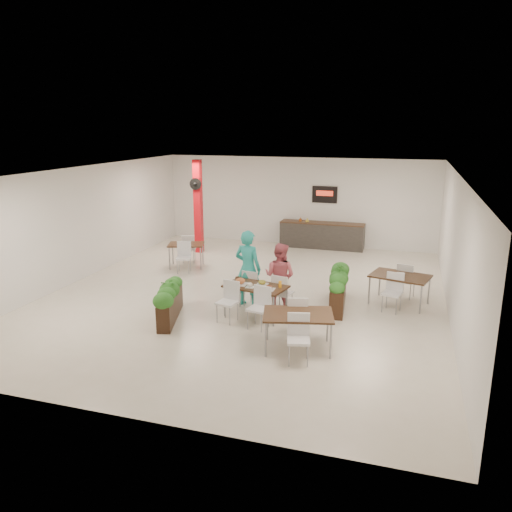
# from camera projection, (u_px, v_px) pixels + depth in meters

# --- Properties ---
(ground) EXTENTS (12.00, 12.00, 0.00)m
(ground) POSITION_uv_depth(u_px,v_px,m) (247.00, 294.00, 13.17)
(ground) COLOR beige
(ground) RESTS_ON ground
(room_shell) EXTENTS (10.10, 12.10, 3.22)m
(room_shell) POSITION_uv_depth(u_px,v_px,m) (246.00, 219.00, 12.66)
(room_shell) COLOR white
(room_shell) RESTS_ON ground
(red_column) EXTENTS (0.40, 0.41, 3.20)m
(red_column) POSITION_uv_depth(u_px,v_px,m) (198.00, 206.00, 17.11)
(red_column) COLOR red
(red_column) RESTS_ON ground
(service_counter) EXTENTS (3.00, 0.64, 2.20)m
(service_counter) POSITION_uv_depth(u_px,v_px,m) (322.00, 235.00, 17.99)
(service_counter) COLOR #292725
(service_counter) RESTS_ON ground
(main_table) EXTENTS (1.54, 1.84, 0.92)m
(main_table) POSITION_uv_depth(u_px,v_px,m) (255.00, 290.00, 11.50)
(main_table) COLOR black
(main_table) RESTS_ON ground
(diner_man) EXTENTS (0.77, 0.59, 1.89)m
(diner_man) POSITION_uv_depth(u_px,v_px,m) (248.00, 268.00, 12.13)
(diner_man) COLOR teal
(diner_man) RESTS_ON ground
(diner_woman) EXTENTS (0.91, 0.77, 1.63)m
(diner_woman) POSITION_uv_depth(u_px,v_px,m) (280.00, 276.00, 11.93)
(diner_woman) COLOR #CE5B69
(diner_woman) RESTS_ON ground
(planter_left) EXTENTS (0.82, 1.82, 0.98)m
(planter_left) POSITION_uv_depth(u_px,v_px,m) (170.00, 298.00, 11.37)
(planter_left) COLOR black
(planter_left) RESTS_ON ground
(planter_right) EXTENTS (0.54, 2.03, 1.07)m
(planter_right) POSITION_uv_depth(u_px,v_px,m) (339.00, 286.00, 12.18)
(planter_right) COLOR black
(planter_right) RESTS_ON ground
(side_table_a) EXTENTS (1.24, 1.67, 0.92)m
(side_table_a) POSITION_uv_depth(u_px,v_px,m) (186.00, 248.00, 15.52)
(side_table_a) COLOR black
(side_table_a) RESTS_ON ground
(side_table_b) EXTENTS (1.56, 1.67, 0.92)m
(side_table_b) POSITION_uv_depth(u_px,v_px,m) (400.00, 279.00, 12.28)
(side_table_b) COLOR black
(side_table_b) RESTS_ON ground
(side_table_c) EXTENTS (1.53, 1.67, 0.92)m
(side_table_c) POSITION_uv_depth(u_px,v_px,m) (298.00, 319.00, 9.79)
(side_table_c) COLOR black
(side_table_c) RESTS_ON ground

